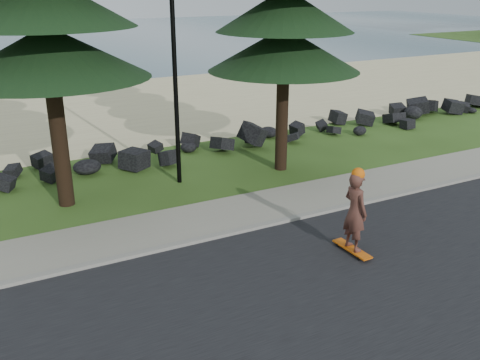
{
  "coord_description": "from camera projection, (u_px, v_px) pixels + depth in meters",
  "views": [
    {
      "loc": [
        -5.62,
        -11.69,
        5.96
      ],
      "look_at": [
        0.49,
        0.0,
        1.04
      ],
      "focal_mm": 40.0,
      "sensor_mm": 36.0,
      "label": 1
    }
  ],
  "objects": [
    {
      "name": "road",
      "position": [
        324.0,
        304.0,
        10.49
      ],
      "size": [
        160.0,
        7.0,
        0.02
      ],
      "primitive_type": "cube",
      "color": "black",
      "rests_on": "ground"
    },
    {
      "name": "seawall_boulders",
      "position": [
        155.0,
        161.0,
        18.88
      ],
      "size": [
        60.0,
        2.4,
        1.1
      ],
      "primitive_type": null,
      "color": "black",
      "rests_on": "ground"
    },
    {
      "name": "skateboarder",
      "position": [
        355.0,
        212.0,
        12.1
      ],
      "size": [
        0.47,
        1.13,
        2.09
      ],
      "rotation": [
        0.0,
        0.0,
        1.6
      ],
      "color": "#D1590C",
      "rests_on": "ground"
    },
    {
      "name": "sidewalk",
      "position": [
        220.0,
        215.0,
        14.38
      ],
      "size": [
        160.0,
        2.0,
        0.08
      ],
      "primitive_type": "cube",
      "color": "gray",
      "rests_on": "ground"
    },
    {
      "name": "ground",
      "position": [
        224.0,
        219.0,
        14.23
      ],
      "size": [
        160.0,
        160.0,
        0.0
      ],
      "primitive_type": "plane",
      "color": "#2D4716",
      "rests_on": "ground"
    },
    {
      "name": "lamp_post",
      "position": [
        174.0,
        48.0,
        15.44
      ],
      "size": [
        0.25,
        0.14,
        8.14
      ],
      "color": "black",
      "rests_on": "ground"
    },
    {
      "name": "ocean",
      "position": [
        13.0,
        41.0,
        56.58
      ],
      "size": [
        160.0,
        58.0,
        0.01
      ],
      "primitive_type": "cube",
      "color": "#395F6E",
      "rests_on": "ground"
    },
    {
      "name": "beach_sand",
      "position": [
        95.0,
        110.0,
        26.27
      ],
      "size": [
        160.0,
        15.0,
        0.01
      ],
      "primitive_type": "cube",
      "color": "#C6B984",
      "rests_on": "ground"
    },
    {
      "name": "kerb",
      "position": [
        239.0,
        231.0,
        13.46
      ],
      "size": [
        160.0,
        0.2,
        0.1
      ],
      "primitive_type": "cube",
      "color": "gray",
      "rests_on": "ground"
    }
  ]
}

